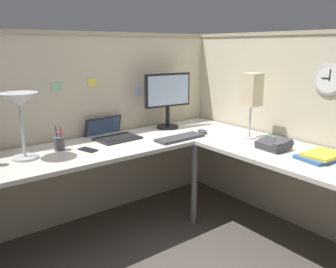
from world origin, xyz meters
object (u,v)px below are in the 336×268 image
at_px(laptop, 111,134).
at_px(wall_clock, 329,80).
at_px(monitor, 168,96).
at_px(office_phone, 274,145).
at_px(desk_lamp_dome, 20,105).
at_px(pen_cup, 59,143).
at_px(computer_mouse, 202,131).
at_px(cell_phone, 88,150).
at_px(keyboard, 180,138).
at_px(desk_lamp_paper, 252,92).
at_px(book_stack, 321,156).

xyz_separation_m(laptop, wall_clock, (1.14, -1.21, 0.47)).
height_order(monitor, office_phone, monitor).
relative_size(desk_lamp_dome, office_phone, 2.07).
bearing_deg(laptop, pen_cup, -167.31).
bearing_deg(laptop, wall_clock, -46.64).
distance_m(monitor, computer_mouse, 0.46).
xyz_separation_m(monitor, wall_clock, (0.57, -1.19, 0.21)).
bearing_deg(cell_phone, keyboard, -30.10).
relative_size(pen_cup, desk_lamp_paper, 0.34).
bearing_deg(wall_clock, desk_lamp_paper, 117.85).
bearing_deg(office_phone, pen_cup, 143.26).
bearing_deg(wall_clock, pen_cup, 145.84).
bearing_deg(wall_clock, computer_mouse, 118.55).
xyz_separation_m(monitor, laptop, (-0.58, 0.02, -0.27)).
relative_size(monitor, desk_lamp_paper, 0.94).
xyz_separation_m(keyboard, wall_clock, (0.73, -0.81, 0.49)).
height_order(desk_lamp_dome, desk_lamp_paper, desk_lamp_paper).
xyz_separation_m(keyboard, office_phone, (0.36, -0.64, 0.03)).
distance_m(computer_mouse, office_phone, 0.68).
bearing_deg(book_stack, pen_cup, 136.02).
xyz_separation_m(desk_lamp_dome, pen_cup, (0.25, 0.05, -0.31)).
height_order(cell_phone, book_stack, book_stack).
xyz_separation_m(keyboard, desk_lamp_paper, (0.47, -0.32, 0.37)).
height_order(office_phone, wall_clock, wall_clock).
xyz_separation_m(cell_phone, office_phone, (1.09, -0.81, 0.03)).
bearing_deg(pen_cup, book_stack, -43.98).
bearing_deg(pen_cup, desk_lamp_paper, -24.20).
bearing_deg(book_stack, desk_lamp_paper, 85.31).
bearing_deg(desk_lamp_paper, pen_cup, 155.80).
bearing_deg(wall_clock, office_phone, 155.90).
bearing_deg(monitor, keyboard, -113.59).
distance_m(computer_mouse, book_stack, 1.01).
distance_m(computer_mouse, desk_lamp_paper, 0.54).
relative_size(pen_cup, wall_clock, 0.82).
height_order(desk_lamp_dome, book_stack, desk_lamp_dome).
xyz_separation_m(desk_lamp_dome, book_stack, (1.57, -1.22, -0.34)).
xyz_separation_m(office_phone, wall_clock, (0.37, -0.16, 0.46)).
relative_size(computer_mouse, desk_lamp_dome, 0.23).
height_order(office_phone, desk_lamp_paper, desk_lamp_paper).
relative_size(computer_mouse, book_stack, 0.34).
height_order(laptop, desk_lamp_paper, desk_lamp_paper).
bearing_deg(laptop, book_stack, -58.84).
bearing_deg(book_stack, computer_mouse, 98.19).
distance_m(laptop, book_stack, 1.61).
bearing_deg(office_phone, monitor, 100.94).
relative_size(monitor, pen_cup, 2.78).
distance_m(pen_cup, book_stack, 1.82).
bearing_deg(keyboard, monitor, 64.50).
bearing_deg(computer_mouse, keyboard, -173.98).
relative_size(keyboard, wall_clock, 1.95).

